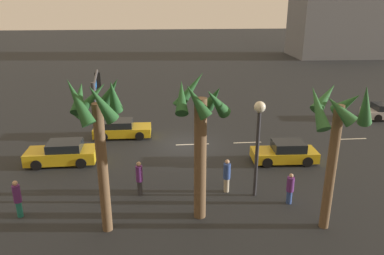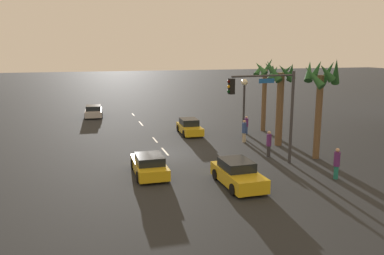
{
  "view_description": "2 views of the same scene",
  "coord_description": "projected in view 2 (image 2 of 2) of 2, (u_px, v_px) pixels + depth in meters",
  "views": [
    {
      "loc": [
        1.7,
        24.0,
        9.62
      ],
      "look_at": [
        -0.43,
        1.03,
        1.63
      ],
      "focal_mm": 34.38,
      "sensor_mm": 36.0,
      "label": 1
    },
    {
      "loc": [
        27.25,
        -5.93,
        7.54
      ],
      "look_at": [
        0.27,
        1.86,
        1.89
      ],
      "focal_mm": 36.75,
      "sensor_mm": 36.0,
      "label": 2
    }
  ],
  "objects": [
    {
      "name": "pedestrian_2",
      "position": [
        246.0,
        125.0,
        35.23
      ],
      "size": [
        0.5,
        0.5,
        1.63
      ],
      "color": "#2D478C",
      "rests_on": "ground_plane"
    },
    {
      "name": "lane_stripe_0",
      "position": [
        133.0,
        115.0,
        45.71
      ],
      "size": [
        1.83,
        0.14,
        0.01
      ],
      "primitive_type": "cube",
      "color": "silver",
      "rests_on": "ground_plane"
    },
    {
      "name": "lane_stripe_2",
      "position": [
        155.0,
        140.0,
        33.01
      ],
      "size": [
        2.02,
        0.14,
        0.01
      ],
      "primitive_type": "cube",
      "color": "silver",
      "rests_on": "ground_plane"
    },
    {
      "name": "palm_tree_0",
      "position": [
        281.0,
        88.0,
        30.34
      ],
      "size": [
        2.58,
        2.8,
        6.79
      ],
      "color": "brown",
      "rests_on": "ground_plane"
    },
    {
      "name": "pedestrian_3",
      "position": [
        269.0,
        143.0,
        27.75
      ],
      "size": [
        0.47,
        0.47,
        1.87
      ],
      "color": "#333338",
      "rests_on": "ground_plane"
    },
    {
      "name": "lane_stripe_3",
      "position": [
        165.0,
        152.0,
        29.29
      ],
      "size": [
        2.33,
        0.14,
        0.01
      ],
      "primitive_type": "cube",
      "color": "silver",
      "rests_on": "ground_plane"
    },
    {
      "name": "pedestrian_0",
      "position": [
        337.0,
        163.0,
        22.97
      ],
      "size": [
        0.45,
        0.45,
        1.87
      ],
      "color": "#1E7266",
      "rests_on": "ground_plane"
    },
    {
      "name": "pedestrian_1",
      "position": [
        244.0,
        131.0,
        32.07
      ],
      "size": [
        0.53,
        0.53,
        1.85
      ],
      "color": "#B2A58C",
      "rests_on": "ground_plane"
    },
    {
      "name": "car_1",
      "position": [
        149.0,
        165.0,
        23.83
      ],
      "size": [
        4.19,
        1.94,
        1.28
      ],
      "color": "gold",
      "rests_on": "ground_plane"
    },
    {
      "name": "car_2",
      "position": [
        238.0,
        174.0,
        21.95
      ],
      "size": [
        4.24,
        1.96,
        1.41
      ],
      "color": "gold",
      "rests_on": "ground_plane"
    },
    {
      "name": "streetlamp",
      "position": [
        244.0,
        96.0,
        32.99
      ],
      "size": [
        0.56,
        0.56,
        5.07
      ],
      "color": "#2D2D33",
      "rests_on": "ground_plane"
    },
    {
      "name": "car_0",
      "position": [
        189.0,
        127.0,
        35.29
      ],
      "size": [
        4.06,
        1.9,
        1.35
      ],
      "color": "gold",
      "rests_on": "ground_plane"
    },
    {
      "name": "palm_tree_2",
      "position": [
        321.0,
        85.0,
        26.49
      ],
      "size": [
        2.46,
        2.84,
        7.03
      ],
      "color": "brown",
      "rests_on": "ground_plane"
    },
    {
      "name": "palm_tree_1",
      "position": [
        266.0,
        78.0,
        35.79
      ],
      "size": [
        2.67,
        2.5,
        6.78
      ],
      "color": "brown",
      "rests_on": "ground_plane"
    },
    {
      "name": "traffic_signal",
      "position": [
        271.0,
        103.0,
        24.98
      ],
      "size": [
        0.77,
        4.86,
        6.13
      ],
      "color": "#38383D",
      "rests_on": "ground_plane"
    },
    {
      "name": "ground_plane",
      "position": [
        167.0,
        153.0,
        28.76
      ],
      "size": [
        220.0,
        220.0,
        0.0
      ],
      "primitive_type": "plane",
      "color": "#232628"
    },
    {
      "name": "car_3",
      "position": [
        94.0,
        111.0,
        44.12
      ],
      "size": [
        4.13,
        2.1,
        1.32
      ],
      "color": "#B7B7BC",
      "rests_on": "ground_plane"
    },
    {
      "name": "lane_stripe_1",
      "position": [
        141.0,
        124.0,
        40.24
      ],
      "size": [
        2.49,
        0.14,
        0.01
      ],
      "primitive_type": "cube",
      "color": "silver",
      "rests_on": "ground_plane"
    }
  ]
}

